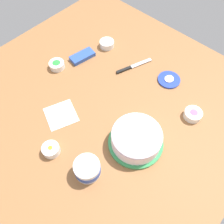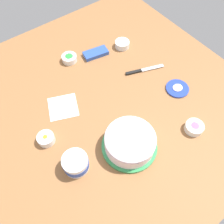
{
  "view_description": "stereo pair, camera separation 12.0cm",
  "coord_description": "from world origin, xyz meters",
  "px_view_note": "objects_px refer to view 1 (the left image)",
  "views": [
    {
      "loc": [
        0.5,
        0.54,
        1.05
      ],
      "look_at": [
        0.02,
        0.1,
        0.04
      ],
      "focal_mm": 38.09,
      "sensor_mm": 36.0,
      "label": 1
    },
    {
      "loc": [
        0.41,
        0.62,
        1.05
      ],
      "look_at": [
        0.02,
        0.1,
        0.04
      ],
      "focal_mm": 38.09,
      "sensor_mm": 36.0,
      "label": 2
    }
  ],
  "objects_px": {
    "sprinkle_bowl_orange": "(51,149)",
    "sprinkle_bowl_pink": "(193,114)",
    "frosting_tub": "(87,169)",
    "paper_napkin": "(61,115)",
    "frosted_cake": "(136,138)",
    "spreading_knife": "(131,67)",
    "sprinkle_bowl_green": "(57,65)",
    "sprinkle_bowl_blue": "(107,44)",
    "candy_box_lower": "(82,56)",
    "frosting_tub_lid": "(169,80)"
  },
  "relations": [
    {
      "from": "spreading_knife",
      "to": "sprinkle_bowl_orange",
      "type": "relative_size",
      "value": 2.78
    },
    {
      "from": "frosted_cake",
      "to": "candy_box_lower",
      "type": "relative_size",
      "value": 1.78
    },
    {
      "from": "sprinkle_bowl_orange",
      "to": "sprinkle_bowl_pink",
      "type": "bearing_deg",
      "value": 148.32
    },
    {
      "from": "frosting_tub_lid",
      "to": "sprinkle_bowl_pink",
      "type": "bearing_deg",
      "value": 62.72
    },
    {
      "from": "frosting_tub",
      "to": "candy_box_lower",
      "type": "relative_size",
      "value": 0.79
    },
    {
      "from": "sprinkle_bowl_pink",
      "to": "paper_napkin",
      "type": "height_order",
      "value": "sprinkle_bowl_pink"
    },
    {
      "from": "frosting_tub",
      "to": "sprinkle_bowl_green",
      "type": "xyz_separation_m",
      "value": [
        -0.32,
        -0.59,
        -0.02
      ]
    },
    {
      "from": "spreading_knife",
      "to": "candy_box_lower",
      "type": "height_order",
      "value": "candy_box_lower"
    },
    {
      "from": "frosting_tub",
      "to": "sprinkle_bowl_orange",
      "type": "relative_size",
      "value": 1.43
    },
    {
      "from": "frosting_tub",
      "to": "spreading_knife",
      "type": "distance_m",
      "value": 0.67
    },
    {
      "from": "frosting_tub",
      "to": "spreading_knife",
      "type": "bearing_deg",
      "value": -156.52
    },
    {
      "from": "sprinkle_bowl_blue",
      "to": "sprinkle_bowl_green",
      "type": "bearing_deg",
      "value": -15.67
    },
    {
      "from": "spreading_knife",
      "to": "frosted_cake",
      "type": "bearing_deg",
      "value": 42.77
    },
    {
      "from": "spreading_knife",
      "to": "sprinkle_bowl_blue",
      "type": "height_order",
      "value": "sprinkle_bowl_blue"
    },
    {
      "from": "sprinkle_bowl_blue",
      "to": "sprinkle_bowl_pink",
      "type": "xyz_separation_m",
      "value": [
        0.08,
        0.68,
        0.0
      ]
    },
    {
      "from": "frosted_cake",
      "to": "sprinkle_bowl_orange",
      "type": "height_order",
      "value": "frosted_cake"
    },
    {
      "from": "frosting_tub",
      "to": "paper_napkin",
      "type": "height_order",
      "value": "frosting_tub"
    },
    {
      "from": "frosted_cake",
      "to": "sprinkle_bowl_orange",
      "type": "xyz_separation_m",
      "value": [
        0.3,
        -0.26,
        -0.03
      ]
    },
    {
      "from": "spreading_knife",
      "to": "paper_napkin",
      "type": "xyz_separation_m",
      "value": [
        0.5,
        -0.05,
        -0.0
      ]
    },
    {
      "from": "sprinkle_bowl_pink",
      "to": "paper_napkin",
      "type": "xyz_separation_m",
      "value": [
        0.46,
        -0.5,
        -0.02
      ]
    },
    {
      "from": "frosting_tub_lid",
      "to": "sprinkle_bowl_blue",
      "type": "xyz_separation_m",
      "value": [
        0.04,
        -0.45,
        0.01
      ]
    },
    {
      "from": "frosting_tub",
      "to": "frosting_tub_lid",
      "type": "distance_m",
      "value": 0.69
    },
    {
      "from": "sprinkle_bowl_green",
      "to": "paper_napkin",
      "type": "height_order",
      "value": "sprinkle_bowl_green"
    },
    {
      "from": "frosted_cake",
      "to": "spreading_knife",
      "type": "height_order",
      "value": "frosted_cake"
    },
    {
      "from": "frosting_tub",
      "to": "paper_napkin",
      "type": "distance_m",
      "value": 0.34
    },
    {
      "from": "sprinkle_bowl_green",
      "to": "paper_napkin",
      "type": "xyz_separation_m",
      "value": [
        0.21,
        0.27,
        -0.02
      ]
    },
    {
      "from": "frosted_cake",
      "to": "sprinkle_bowl_green",
      "type": "height_order",
      "value": "frosted_cake"
    },
    {
      "from": "paper_napkin",
      "to": "sprinkle_bowl_pink",
      "type": "bearing_deg",
      "value": 132.06
    },
    {
      "from": "candy_box_lower",
      "to": "paper_napkin",
      "type": "relative_size",
      "value": 1.0
    },
    {
      "from": "frosted_cake",
      "to": "candy_box_lower",
      "type": "height_order",
      "value": "frosted_cake"
    },
    {
      "from": "spreading_knife",
      "to": "sprinkle_bowl_green",
      "type": "relative_size",
      "value": 2.57
    },
    {
      "from": "sprinkle_bowl_orange",
      "to": "sprinkle_bowl_pink",
      "type": "height_order",
      "value": "sprinkle_bowl_orange"
    },
    {
      "from": "frosting_tub",
      "to": "sprinkle_bowl_orange",
      "type": "xyz_separation_m",
      "value": [
        0.05,
        -0.2,
        -0.02
      ]
    },
    {
      "from": "frosting_tub",
      "to": "sprinkle_bowl_blue",
      "type": "xyz_separation_m",
      "value": [
        -0.65,
        -0.5,
        -0.02
      ]
    },
    {
      "from": "sprinkle_bowl_pink",
      "to": "frosting_tub",
      "type": "bearing_deg",
      "value": -17.89
    },
    {
      "from": "sprinkle_bowl_pink",
      "to": "sprinkle_bowl_blue",
      "type": "bearing_deg",
      "value": -96.86
    },
    {
      "from": "spreading_knife",
      "to": "sprinkle_bowl_pink",
      "type": "relative_size",
      "value": 2.51
    },
    {
      "from": "paper_napkin",
      "to": "spreading_knife",
      "type": "bearing_deg",
      "value": 173.94
    },
    {
      "from": "spreading_knife",
      "to": "paper_napkin",
      "type": "distance_m",
      "value": 0.5
    },
    {
      "from": "frosting_tub",
      "to": "paper_napkin",
      "type": "bearing_deg",
      "value": -109.79
    },
    {
      "from": "frosted_cake",
      "to": "spreading_knife",
      "type": "xyz_separation_m",
      "value": [
        -0.36,
        -0.33,
        -0.04
      ]
    },
    {
      "from": "frosted_cake",
      "to": "frosting_tub",
      "type": "relative_size",
      "value": 2.26
    },
    {
      "from": "frosted_cake",
      "to": "sprinkle_bowl_green",
      "type": "bearing_deg",
      "value": -95.84
    },
    {
      "from": "spreading_knife",
      "to": "sprinkle_bowl_green",
      "type": "height_order",
      "value": "sprinkle_bowl_green"
    },
    {
      "from": "spreading_knife",
      "to": "sprinkle_bowl_pink",
      "type": "xyz_separation_m",
      "value": [
        0.04,
        0.45,
        0.02
      ]
    },
    {
      "from": "sprinkle_bowl_orange",
      "to": "sprinkle_bowl_pink",
      "type": "distance_m",
      "value": 0.73
    },
    {
      "from": "frosting_tub_lid",
      "to": "sprinkle_bowl_blue",
      "type": "bearing_deg",
      "value": -85.46
    },
    {
      "from": "sprinkle_bowl_orange",
      "to": "spreading_knife",
      "type": "bearing_deg",
      "value": -173.95
    },
    {
      "from": "sprinkle_bowl_orange",
      "to": "sprinkle_bowl_green",
      "type": "bearing_deg",
      "value": -133.01
    },
    {
      "from": "sprinkle_bowl_orange",
      "to": "sprinkle_bowl_green",
      "type": "relative_size",
      "value": 0.92
    }
  ]
}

